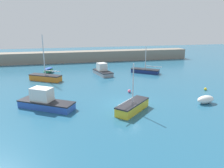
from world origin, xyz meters
name	(u,v)px	position (x,y,z in m)	size (l,w,h in m)	color
ground_plane	(128,105)	(0.00, 0.00, -0.10)	(120.00, 120.00, 0.20)	#235B7A
harbor_breakwater	(92,56)	(0.00, 28.98, 1.18)	(45.96, 3.32, 2.36)	gray
motorboat_grey_hull	(102,71)	(-0.10, 14.72, 0.67)	(2.91, 5.04, 1.97)	gray
sailboat_tall_mast	(46,77)	(-9.34, 12.63, 0.53)	(5.08, 3.93, 6.94)	orange
fishing_dinghy_green	(206,100)	(8.38, -1.60, 0.45)	(2.22, 1.28, 0.90)	white
sailboat_twin_hulled	(145,71)	(7.53, 14.32, 0.39)	(4.80, 4.22, 4.75)	navy
rowboat_with_red_cover	(48,70)	(-9.20, 18.03, 0.48)	(2.25, 3.01, 0.95)	#287A4C
cabin_cruiser_white	(45,101)	(-8.66, 0.89, 0.74)	(6.03, 4.70, 2.15)	#2D56B7
sailboat_short_mast	(132,107)	(-0.11, -1.94, 0.50)	(4.28, 4.14, 4.85)	yellow
mooring_buoy_pink	(129,91)	(1.40, 3.96, 0.21)	(0.41, 0.41, 0.41)	#EA668C
mooring_buoy_yellow	(205,89)	(11.42, 2.69, 0.18)	(0.37, 0.37, 0.37)	yellow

